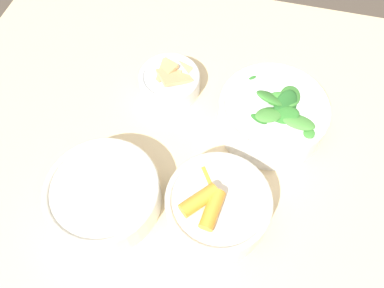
# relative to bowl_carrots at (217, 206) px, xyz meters

# --- Properties ---
(ground_plane) EXTENTS (10.00, 10.00, 0.00)m
(ground_plane) POSITION_rel_bowl_carrots_xyz_m (0.00, -0.07, -0.76)
(ground_plane) COLOR #4C4238
(dining_table) EXTENTS (1.12, 0.92, 0.72)m
(dining_table) POSITION_rel_bowl_carrots_xyz_m (0.00, -0.07, -0.14)
(dining_table) COLOR beige
(dining_table) RESTS_ON ground_plane
(bowl_carrots) EXTENTS (0.16, 0.16, 0.08)m
(bowl_carrots) POSITION_rel_bowl_carrots_xyz_m (0.00, 0.00, 0.00)
(bowl_carrots) COLOR silver
(bowl_carrots) RESTS_ON dining_table
(bowl_greens) EXTENTS (0.19, 0.19, 0.09)m
(bowl_greens) POSITION_rel_bowl_carrots_xyz_m (-0.06, -0.19, 0.00)
(bowl_greens) COLOR white
(bowl_greens) RESTS_ON dining_table
(bowl_beans_hotdog) EXTENTS (0.18, 0.18, 0.06)m
(bowl_beans_hotdog) POSITION_rel_bowl_carrots_xyz_m (0.18, 0.02, -0.01)
(bowl_beans_hotdog) COLOR silver
(bowl_beans_hotdog) RESTS_ON dining_table
(bowl_cookies) EXTENTS (0.12, 0.12, 0.05)m
(bowl_cookies) POSITION_rel_bowl_carrots_xyz_m (0.14, -0.23, -0.01)
(bowl_cookies) COLOR silver
(bowl_cookies) RESTS_ON dining_table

